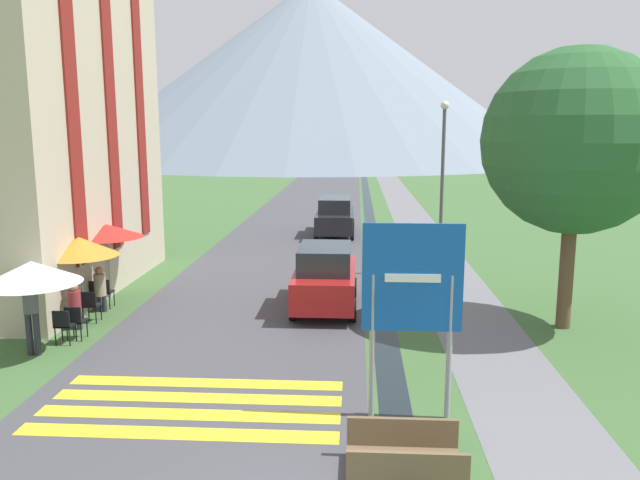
# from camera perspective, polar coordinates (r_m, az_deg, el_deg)

# --- Properties ---
(ground_plane) EXTENTS (160.00, 160.00, 0.00)m
(ground_plane) POSITION_cam_1_polar(r_m,az_deg,el_deg) (27.09, 2.35, -0.52)
(ground_plane) COLOR #3D6033
(road) EXTENTS (6.40, 60.00, 0.01)m
(road) POSITION_cam_1_polar(r_m,az_deg,el_deg) (37.07, -1.23, 2.39)
(road) COLOR #424247
(road) RESTS_ON ground_plane
(footpath) EXTENTS (2.20, 60.00, 0.01)m
(footpath) POSITION_cam_1_polar(r_m,az_deg,el_deg) (37.09, 8.21, 2.29)
(footpath) COLOR slate
(footpath) RESTS_ON ground_plane
(drainage_channel) EXTENTS (0.60, 60.00, 0.00)m
(drainage_channel) POSITION_cam_1_polar(r_m,az_deg,el_deg) (36.96, 4.50, 2.33)
(drainage_channel) COLOR black
(drainage_channel) RESTS_ON ground_plane
(crosswalk_marking) EXTENTS (5.44, 2.54, 0.01)m
(crosswalk_marking) POSITION_cam_1_polar(r_m,az_deg,el_deg) (12.05, -11.55, -14.64)
(crosswalk_marking) COLOR yellow
(crosswalk_marking) RESTS_ON ground_plane
(mountain_distant) EXTENTS (76.28, 76.28, 27.81)m
(mountain_distant) POSITION_cam_1_polar(r_m,az_deg,el_deg) (103.34, -0.81, 15.10)
(mountain_distant) COLOR slate
(mountain_distant) RESTS_ON ground_plane
(hotel_building) EXTENTS (5.43, 9.80, 11.14)m
(hotel_building) POSITION_cam_1_polar(r_m,az_deg,el_deg) (21.08, -25.07, 11.92)
(hotel_building) COLOR #BCAD93
(hotel_building) RESTS_ON ground_plane
(road_sign) EXTENTS (1.71, 0.11, 3.47)m
(road_sign) POSITION_cam_1_polar(r_m,az_deg,el_deg) (10.74, 8.42, -4.99)
(road_sign) COLOR gray
(road_sign) RESTS_ON ground_plane
(footbridge) EXTENTS (1.70, 1.10, 0.65)m
(footbridge) POSITION_cam_1_polar(r_m,az_deg,el_deg) (9.74, 7.73, -19.41)
(footbridge) COLOR brown
(footbridge) RESTS_ON ground_plane
(parked_car_near) EXTENTS (1.77, 3.86, 1.82)m
(parked_car_near) POSITION_cam_1_polar(r_m,az_deg,el_deg) (17.51, 0.47, -3.42)
(parked_car_near) COLOR #A31919
(parked_car_near) RESTS_ON ground_plane
(parked_car_far) EXTENTS (1.81, 4.50, 1.82)m
(parked_car_far) POSITION_cam_1_polar(r_m,az_deg,el_deg) (29.62, 1.39, 2.19)
(parked_car_far) COLOR black
(parked_car_far) RESTS_ON ground_plane
(cafe_chair_far_left) EXTENTS (0.40, 0.40, 0.85)m
(cafe_chair_far_left) POSITION_cam_1_polar(r_m,az_deg,el_deg) (18.57, -19.85, -4.50)
(cafe_chair_far_left) COLOR black
(cafe_chair_far_left) RESTS_ON ground_plane
(cafe_chair_far_right) EXTENTS (0.40, 0.40, 0.85)m
(cafe_chair_far_right) POSITION_cam_1_polar(r_m,az_deg,el_deg) (18.65, -19.12, -4.39)
(cafe_chair_far_right) COLOR black
(cafe_chair_far_right) RESTS_ON ground_plane
(cafe_chair_near_left) EXTENTS (0.40, 0.40, 0.85)m
(cafe_chair_near_left) POSITION_cam_1_polar(r_m,az_deg,el_deg) (15.91, -22.42, -7.08)
(cafe_chair_near_left) COLOR black
(cafe_chair_near_left) RESTS_ON ground_plane
(cafe_chair_near_right) EXTENTS (0.40, 0.40, 0.85)m
(cafe_chair_near_right) POSITION_cam_1_polar(r_m,az_deg,el_deg) (16.14, -21.49, -6.78)
(cafe_chair_near_right) COLOR black
(cafe_chair_near_right) RESTS_ON ground_plane
(cafe_chair_middle) EXTENTS (0.40, 0.40, 0.85)m
(cafe_chair_middle) POSITION_cam_1_polar(r_m,az_deg,el_deg) (17.41, -20.27, -5.48)
(cafe_chair_middle) COLOR black
(cafe_chair_middle) RESTS_ON ground_plane
(cafe_umbrella_front_white) EXTENTS (2.12, 2.12, 2.16)m
(cafe_umbrella_front_white) POSITION_cam_1_polar(r_m,az_deg,el_deg) (15.06, -24.87, -2.70)
(cafe_umbrella_front_white) COLOR #B7B2A8
(cafe_umbrella_front_white) RESTS_ON ground_plane
(cafe_umbrella_middle_orange) EXTENTS (2.02, 2.02, 2.22)m
(cafe_umbrella_middle_orange) POSITION_cam_1_polar(r_m,az_deg,el_deg) (17.53, -21.15, -0.57)
(cafe_umbrella_middle_orange) COLOR #B7B2A8
(cafe_umbrella_middle_orange) RESTS_ON ground_plane
(cafe_umbrella_rear_red) EXTENTS (2.10, 2.10, 2.25)m
(cafe_umbrella_rear_red) POSITION_cam_1_polar(r_m,az_deg,el_deg) (19.36, -18.90, 0.79)
(cafe_umbrella_rear_red) COLOR #B7B2A8
(cafe_umbrella_rear_red) RESTS_ON ground_plane
(person_standing_terrace) EXTENTS (0.32, 0.32, 1.84)m
(person_standing_terrace) POSITION_cam_1_polar(r_m,az_deg,el_deg) (15.32, -24.91, -5.73)
(person_standing_terrace) COLOR #282833
(person_standing_terrace) RESTS_ON ground_plane
(person_seated_far) EXTENTS (0.32, 0.32, 1.21)m
(person_seated_far) POSITION_cam_1_polar(r_m,az_deg,el_deg) (16.94, -21.53, -5.44)
(person_seated_far) COLOR #282833
(person_seated_far) RESTS_ON ground_plane
(person_seated_near) EXTENTS (0.32, 0.32, 1.28)m
(person_seated_near) POSITION_cam_1_polar(r_m,az_deg,el_deg) (18.30, -19.47, -4.06)
(person_seated_near) COLOR #282833
(person_seated_near) RESTS_ON ground_plane
(streetlamp) EXTENTS (0.28, 0.28, 5.91)m
(streetlamp) POSITION_cam_1_polar(r_m,az_deg,el_deg) (21.50, 11.13, 5.80)
(streetlamp) COLOR #515156
(streetlamp) RESTS_ON ground_plane
(tree_by_path) EXTENTS (4.54, 4.54, 6.98)m
(tree_by_path) POSITION_cam_1_polar(r_m,az_deg,el_deg) (16.54, 22.34, 8.31)
(tree_by_path) COLOR brown
(tree_by_path) RESTS_ON ground_plane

